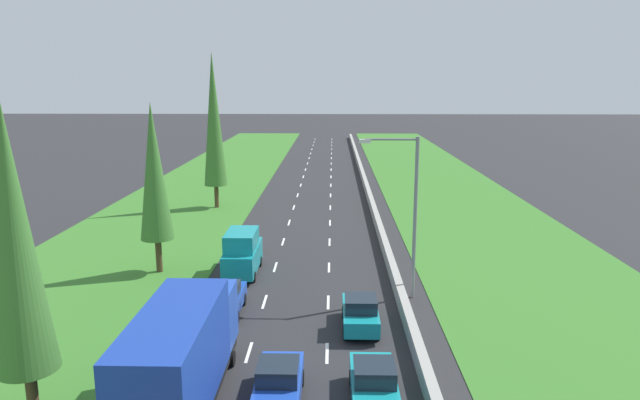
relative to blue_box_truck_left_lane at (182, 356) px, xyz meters
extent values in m
plane|color=#28282B|center=(3.41, 43.70, -2.18)|extent=(300.00, 300.00, 0.00)
cube|color=#387528|center=(-9.24, 43.70, -2.16)|extent=(14.00, 140.00, 0.04)
cube|color=#387528|center=(17.76, 43.70, -2.16)|extent=(14.00, 140.00, 0.04)
cube|color=#9E9B93|center=(9.11, 43.70, -1.76)|extent=(0.44, 120.00, 0.85)
cube|color=white|center=(1.66, 4.70, -2.18)|extent=(0.14, 2.00, 0.01)
cube|color=white|center=(1.66, 10.70, -2.18)|extent=(0.14, 2.00, 0.01)
cube|color=white|center=(1.66, 16.70, -2.18)|extent=(0.14, 2.00, 0.01)
cube|color=white|center=(1.66, 22.70, -2.18)|extent=(0.14, 2.00, 0.01)
cube|color=white|center=(1.66, 28.70, -2.18)|extent=(0.14, 2.00, 0.01)
cube|color=white|center=(1.66, 34.70, -2.18)|extent=(0.14, 2.00, 0.01)
cube|color=white|center=(1.66, 40.70, -2.18)|extent=(0.14, 2.00, 0.01)
cube|color=white|center=(1.66, 46.70, -2.18)|extent=(0.14, 2.00, 0.01)
cube|color=white|center=(1.66, 52.70, -2.18)|extent=(0.14, 2.00, 0.01)
cube|color=white|center=(1.66, 58.70, -2.18)|extent=(0.14, 2.00, 0.01)
cube|color=white|center=(1.66, 64.70, -2.18)|extent=(0.14, 2.00, 0.01)
cube|color=white|center=(1.66, 70.70, -2.18)|extent=(0.14, 2.00, 0.01)
cube|color=white|center=(1.66, 76.70, -2.18)|extent=(0.14, 2.00, 0.01)
cube|color=white|center=(1.66, 82.70, -2.18)|extent=(0.14, 2.00, 0.01)
cube|color=white|center=(1.66, 88.70, -2.18)|extent=(0.14, 2.00, 0.01)
cube|color=white|center=(1.66, 94.70, -2.18)|extent=(0.14, 2.00, 0.01)
cube|color=white|center=(1.66, 100.70, -2.18)|extent=(0.14, 2.00, 0.01)
cube|color=white|center=(5.16, 4.70, -2.18)|extent=(0.14, 2.00, 0.01)
cube|color=white|center=(5.16, 10.70, -2.18)|extent=(0.14, 2.00, 0.01)
cube|color=white|center=(5.16, 16.70, -2.18)|extent=(0.14, 2.00, 0.01)
cube|color=white|center=(5.16, 22.70, -2.18)|extent=(0.14, 2.00, 0.01)
cube|color=white|center=(5.16, 28.70, -2.18)|extent=(0.14, 2.00, 0.01)
cube|color=white|center=(5.16, 34.70, -2.18)|extent=(0.14, 2.00, 0.01)
cube|color=white|center=(5.16, 40.70, -2.18)|extent=(0.14, 2.00, 0.01)
cube|color=white|center=(5.16, 46.70, -2.18)|extent=(0.14, 2.00, 0.01)
cube|color=white|center=(5.16, 52.70, -2.18)|extent=(0.14, 2.00, 0.01)
cube|color=white|center=(5.16, 58.70, -2.18)|extent=(0.14, 2.00, 0.01)
cube|color=white|center=(5.16, 64.70, -2.18)|extent=(0.14, 2.00, 0.01)
cube|color=white|center=(5.16, 70.70, -2.18)|extent=(0.14, 2.00, 0.01)
cube|color=white|center=(5.16, 76.70, -2.18)|extent=(0.14, 2.00, 0.01)
cube|color=white|center=(5.16, 82.70, -2.18)|extent=(0.14, 2.00, 0.01)
cube|color=white|center=(5.16, 88.70, -2.18)|extent=(0.14, 2.00, 0.01)
cube|color=white|center=(5.16, 94.70, -2.18)|extent=(0.14, 2.00, 0.01)
cube|color=white|center=(5.16, 100.70, -2.18)|extent=(0.14, 2.00, 0.01)
cube|color=black|center=(0.00, 0.20, -1.58)|extent=(2.20, 9.40, 0.56)
cube|color=#1E47B7|center=(0.00, 3.80, -0.05)|extent=(2.40, 2.20, 2.50)
cube|color=#19389E|center=(0.00, -0.90, 0.35)|extent=(2.44, 7.20, 3.30)
cylinder|color=black|center=(-1.12, 3.50, -1.86)|extent=(0.22, 0.64, 0.64)
cylinder|color=black|center=(1.12, 3.50, -1.86)|extent=(0.22, 0.64, 0.64)
cube|color=teal|center=(6.94, 0.75, -1.48)|extent=(1.68, 3.90, 0.76)
cube|color=#19232D|center=(6.94, 0.45, -0.78)|extent=(1.52, 1.60, 0.64)
cylinder|color=black|center=(6.18, 1.96, -1.86)|extent=(0.22, 0.64, 0.64)
cylinder|color=black|center=(7.70, 1.96, -1.86)|extent=(0.22, 0.64, 0.64)
cube|color=#1E47B7|center=(-0.17, 9.05, -1.48)|extent=(1.68, 3.90, 0.76)
cube|color=#19232D|center=(-0.17, 8.75, -0.78)|extent=(1.52, 1.60, 0.64)
cylinder|color=black|center=(-0.93, 10.26, -1.86)|extent=(0.22, 0.64, 0.64)
cylinder|color=black|center=(0.59, 10.26, -1.86)|extent=(0.22, 0.64, 0.64)
cylinder|color=black|center=(-0.93, 7.84, -1.86)|extent=(0.22, 0.64, 0.64)
cylinder|color=black|center=(0.59, 7.84, -1.86)|extent=(0.22, 0.64, 0.64)
cube|color=#1E47B7|center=(3.39, 0.73, -1.48)|extent=(1.68, 3.90, 0.76)
cube|color=#19232D|center=(3.39, 0.43, -0.78)|extent=(1.52, 1.60, 0.64)
cylinder|color=black|center=(2.63, 1.94, -1.86)|extent=(0.22, 0.64, 0.64)
cylinder|color=black|center=(4.15, 1.94, -1.86)|extent=(0.22, 0.64, 0.64)
cube|color=teal|center=(-0.24, 15.39, -1.16)|extent=(1.90, 4.90, 1.40)
cube|color=teal|center=(-0.24, 15.09, 0.09)|extent=(1.80, 3.10, 1.10)
cylinder|color=black|center=(-1.11, 16.91, -1.86)|extent=(0.22, 0.64, 0.64)
cylinder|color=black|center=(0.63, 16.91, -1.86)|extent=(0.22, 0.64, 0.64)
cylinder|color=black|center=(-1.11, 13.87, -1.86)|extent=(0.22, 0.64, 0.64)
cylinder|color=black|center=(0.63, 13.87, -1.86)|extent=(0.22, 0.64, 0.64)
cube|color=teal|center=(6.75, 7.38, -1.48)|extent=(1.68, 3.90, 0.76)
cube|color=#19232D|center=(6.75, 7.08, -0.78)|extent=(1.52, 1.60, 0.64)
cylinder|color=black|center=(5.99, 8.59, -1.86)|extent=(0.22, 0.64, 0.64)
cylinder|color=black|center=(7.51, 8.59, -1.86)|extent=(0.22, 0.64, 0.64)
cylinder|color=black|center=(5.99, 6.17, -1.86)|extent=(0.22, 0.64, 0.64)
cylinder|color=black|center=(7.51, 6.17, -1.86)|extent=(0.22, 0.64, 0.64)
cylinder|color=#4C3823|center=(-5.02, -1.04, -1.08)|extent=(0.40, 0.40, 2.20)
cone|color=#3D752D|center=(-5.02, -1.04, 4.59)|extent=(2.08, 2.08, 9.15)
cylinder|color=#4C3823|center=(-5.57, 15.57, -1.08)|extent=(0.40, 0.40, 2.20)
cone|color=#3D752D|center=(-5.57, 15.57, 4.26)|extent=(2.07, 2.07, 8.48)
cylinder|color=#4C3823|center=(-5.70, 34.52, -1.08)|extent=(0.41, 0.41, 2.20)
cone|color=#3D752D|center=(-5.70, 34.52, 6.20)|extent=(2.16, 2.16, 12.37)
cylinder|color=gray|center=(9.87, 11.58, 2.32)|extent=(0.20, 0.20, 9.00)
cylinder|color=gray|center=(8.47, 11.58, 6.67)|extent=(2.80, 0.12, 0.12)
cube|color=silver|center=(7.07, 11.58, 6.57)|extent=(0.60, 0.28, 0.20)
camera|label=1|loc=(5.37, -18.94, 9.70)|focal=32.25mm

